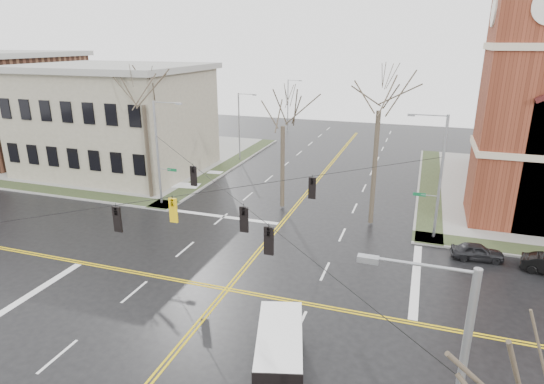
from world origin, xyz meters
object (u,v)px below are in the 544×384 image
(tree_nw_far, at_px, (143,99))
(parked_car_a, at_px, (477,252))
(streetlight_north_b, at_px, (289,103))
(tree_ne, at_px, (379,103))
(streetlight_north_a, at_px, (240,124))
(cargo_van, at_px, (280,346))
(signal_pole_ne, at_px, (438,174))
(tree_nw_near, at_px, (283,121))
(signal_pole_nw, at_px, (159,150))

(tree_nw_far, bearing_deg, parked_car_a, -7.93)
(streetlight_north_b, distance_m, tree_ne, 39.62)
(streetlight_north_a, bearing_deg, cargo_van, -64.91)
(signal_pole_ne, bearing_deg, tree_nw_near, 168.00)
(cargo_van, distance_m, tree_nw_far, 26.94)
(signal_pole_ne, xyz_separation_m, signal_pole_nw, (-22.64, 0.00, 0.00))
(signal_pole_ne, xyz_separation_m, tree_ne, (-4.57, 1.28, 4.64))
(tree_ne, bearing_deg, streetlight_north_b, 116.29)
(tree_nw_near, bearing_deg, parked_car_a, -19.00)
(signal_pole_ne, distance_m, parked_car_a, 5.88)
(streetlight_north_a, height_order, streetlight_north_b, same)
(streetlight_north_b, distance_m, parked_car_a, 46.53)
(cargo_van, relative_size, tree_nw_near, 0.51)
(signal_pole_ne, height_order, tree_nw_near, tree_nw_near)
(tree_nw_near, distance_m, tree_ne, 8.14)
(streetlight_north_a, height_order, tree_nw_far, tree_nw_far)
(parked_car_a, bearing_deg, signal_pole_ne, 41.69)
(streetlight_north_b, distance_m, cargo_van, 55.73)
(tree_nw_far, bearing_deg, streetlight_north_a, 80.11)
(cargo_van, height_order, tree_nw_near, tree_nw_near)
(streetlight_north_b, relative_size, parked_car_a, 2.41)
(signal_pole_nw, height_order, tree_nw_far, tree_nw_far)
(signal_pole_nw, bearing_deg, cargo_van, -46.01)
(cargo_van, bearing_deg, tree_nw_far, 119.56)
(tree_nw_far, distance_m, tree_ne, 20.07)
(streetlight_north_a, distance_m, tree_ne, 23.68)
(signal_pole_ne, xyz_separation_m, streetlight_north_b, (-21.97, 36.50, -0.48))
(cargo_van, bearing_deg, signal_pole_ne, 53.66)
(signal_pole_nw, xyz_separation_m, tree_nw_far, (-2.00, 1.21, 4.16))
(streetlight_north_b, height_order, cargo_van, streetlight_north_b)
(streetlight_north_b, height_order, parked_car_a, streetlight_north_b)
(parked_car_a, bearing_deg, tree_nw_far, 75.88)
(signal_pole_ne, relative_size, signal_pole_nw, 1.00)
(tree_nw_near, bearing_deg, signal_pole_nw, -165.66)
(signal_pole_ne, relative_size, tree_ne, 0.68)
(signal_pole_nw, height_order, parked_car_a, signal_pole_nw)
(tree_nw_near, height_order, tree_ne, tree_ne)
(signal_pole_nw, distance_m, tree_ne, 18.70)
(signal_pole_ne, bearing_deg, streetlight_north_a, 143.10)
(signal_pole_ne, distance_m, cargo_van, 18.44)
(signal_pole_ne, xyz_separation_m, tree_nw_near, (-12.36, 2.63, 2.69))
(streetlight_north_a, relative_size, tree_nw_far, 0.63)
(signal_pole_nw, relative_size, tree_ne, 0.68)
(signal_pole_ne, xyz_separation_m, tree_nw_far, (-24.64, 1.21, 4.16))
(tree_nw_far, bearing_deg, cargo_van, -44.68)
(parked_car_a, bearing_deg, signal_pole_nw, 77.94)
(signal_pole_ne, bearing_deg, parked_car_a, -42.12)
(streetlight_north_a, relative_size, tree_ne, 0.60)
(cargo_van, bearing_deg, streetlight_north_a, 99.33)
(streetlight_north_b, bearing_deg, streetlight_north_a, -90.00)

